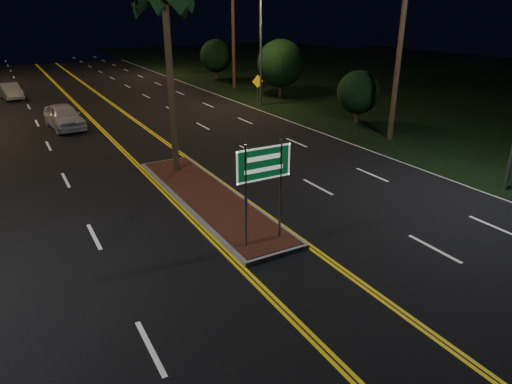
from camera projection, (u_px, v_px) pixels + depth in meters
ground at (316, 290)px, 12.03m from camera, size 120.00×120.00×0.00m
grass_right at (409, 81)px, 45.88m from camera, size 40.00×110.00×0.01m
median_island at (208, 198)px, 17.65m from camera, size 2.25×10.25×0.17m
highway_sign at (264, 173)px, 13.39m from camera, size 1.80×0.08×3.20m
streetlight_right_mid at (256, 26)px, 32.50m from camera, size 1.91×0.44×9.00m
streetlight_right_far at (164, 20)px, 48.64m from camera, size 1.91×0.44×9.00m
shrub_near at (358, 92)px, 28.75m from camera, size 2.70×2.70×3.30m
shrub_mid at (281, 63)px, 36.76m from camera, size 3.78×3.78×4.62m
shrub_far at (216, 56)px, 46.49m from camera, size 3.24×3.24×3.96m
car_near at (64, 114)px, 27.82m from camera, size 2.74×5.36×1.72m
car_far at (10, 90)px, 36.96m from camera, size 2.46×4.56×1.45m
warning_sign at (258, 86)px, 34.26m from camera, size 0.94×0.10×2.25m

